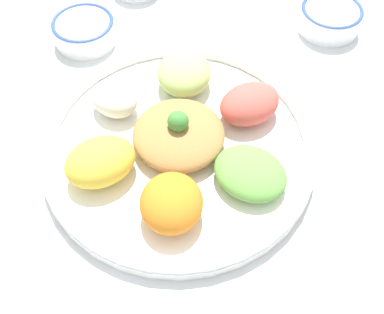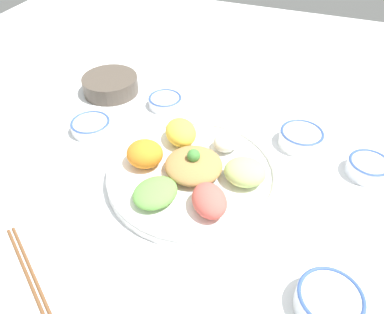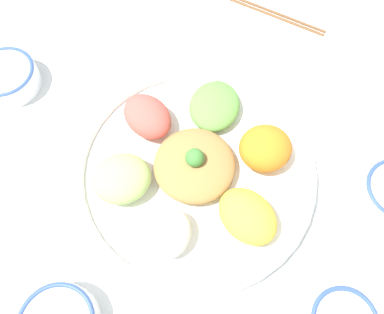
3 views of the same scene
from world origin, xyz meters
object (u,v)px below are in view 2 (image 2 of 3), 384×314
rice_bowl_plain (165,101)px  salad_platter (193,170)px  side_serving_bowl (110,84)px  chopsticks_pair_near (28,271)px  rice_bowl_blue (91,126)px  sauce_bowl_red (368,167)px  sauce_bowl_dark (329,301)px  sauce_bowl_far (301,137)px

rice_bowl_plain → salad_platter: bearing=35.8°
side_serving_bowl → chopsticks_pair_near: side_serving_bowl is taller
salad_platter → side_serving_bowl: size_ratio=2.39×
rice_bowl_blue → chopsticks_pair_near: (0.43, 0.13, -0.02)m
salad_platter → sauce_bowl_red: size_ratio=4.19×
rice_bowl_blue → sauce_bowl_dark: 0.74m
sauce_bowl_red → side_serving_bowl: bearing=-98.1°
salad_platter → rice_bowl_blue: bearing=-102.6°
chopsticks_pair_near → rice_bowl_plain: bearing=-57.4°
rice_bowl_blue → side_serving_bowl: 0.21m
salad_platter → chopsticks_pair_near: 0.41m
sauce_bowl_red → side_serving_bowl: 0.79m
sauce_bowl_dark → chopsticks_pair_near: size_ratio=0.54×
sauce_bowl_dark → rice_bowl_plain: (-0.49, -0.53, -0.01)m
rice_bowl_blue → rice_bowl_plain: 0.24m
chopsticks_pair_near → rice_bowl_blue: bearing=-39.4°
sauce_bowl_red → sauce_bowl_far: bearing=-108.4°
salad_platter → sauce_bowl_far: salad_platter is taller
rice_bowl_plain → side_serving_bowl: bearing=-93.7°
rice_bowl_blue → sauce_bowl_dark: bearing=65.9°
side_serving_bowl → chopsticks_pair_near: bearing=15.9°
sauce_bowl_dark → rice_bowl_plain: size_ratio=1.15×
side_serving_bowl → sauce_bowl_far: bearing=84.9°
rice_bowl_blue → sauce_bowl_dark: size_ratio=0.94×
side_serving_bowl → rice_bowl_blue: bearing=14.7°
salad_platter → side_serving_bowl: (-0.28, -0.39, 0.00)m
rice_bowl_blue → chopsticks_pair_near: size_ratio=0.51×
side_serving_bowl → chopsticks_pair_near: (0.63, 0.18, -0.03)m
sauce_bowl_red → side_serving_bowl: (-0.11, -0.78, 0.01)m
rice_bowl_blue → chopsticks_pair_near: 0.45m
sauce_bowl_red → chopsticks_pair_near: (0.52, -0.60, -0.02)m
side_serving_bowl → rice_bowl_plain: bearing=86.3°
salad_platter → rice_bowl_plain: (-0.26, -0.19, -0.01)m
sauce_bowl_dark → side_serving_bowl: (-0.50, -0.73, 0.00)m
rice_bowl_plain → chopsticks_pair_near: rice_bowl_plain is taller
sauce_bowl_dark → sauce_bowl_far: sauce_bowl_dark is taller
salad_platter → sauce_bowl_red: salad_platter is taller
salad_platter → rice_bowl_blue: salad_platter is taller
sauce_bowl_far → side_serving_bowl: 0.62m
sauce_bowl_far → side_serving_bowl: size_ratio=0.65×
sauce_bowl_dark → rice_bowl_plain: bearing=-132.9°
sauce_bowl_far → chopsticks_pair_near: sauce_bowl_far is taller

